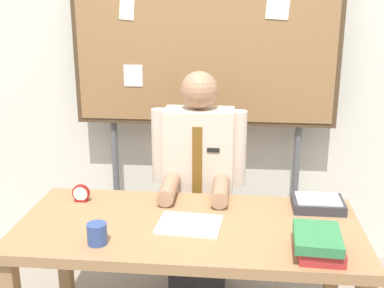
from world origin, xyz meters
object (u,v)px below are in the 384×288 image
object	(u,v)px
bulletin_board	(205,41)
person	(199,197)
desk_clock	(81,194)
book_stack	(319,243)
open_notebook	(189,224)
paper_tray	(318,203)
desk	(188,241)
coffee_mug	(97,234)

from	to	relation	value
bulletin_board	person	bearing A→B (deg)	-89.98
desk_clock	person	bearing A→B (deg)	30.40
book_stack	open_notebook	world-z (taller)	book_stack
paper_tray	bulletin_board	bearing A→B (deg)	132.31
book_stack	desk_clock	world-z (taller)	book_stack
open_notebook	desk_clock	xyz separation A→B (m)	(-0.61, 0.23, 0.04)
desk	open_notebook	world-z (taller)	open_notebook
desk	desk_clock	bearing A→B (deg)	160.60
person	open_notebook	size ratio (longest dim) A/B	4.72
book_stack	open_notebook	bearing A→B (deg)	159.35
coffee_mug	open_notebook	bearing A→B (deg)	29.56
coffee_mug	book_stack	bearing A→B (deg)	0.18
person	bulletin_board	bearing A→B (deg)	90.02
bulletin_board	desk	bearing A→B (deg)	-89.99
person	bulletin_board	size ratio (longest dim) A/B	0.66
person	book_stack	size ratio (longest dim) A/B	5.18
open_notebook	desk_clock	bearing A→B (deg)	159.13
bulletin_board	open_notebook	bearing A→B (deg)	-89.60
person	paper_tray	bearing A→B (deg)	-26.36
desk	bulletin_board	bearing A→B (deg)	90.01
desk	bulletin_board	world-z (taller)	bulletin_board
desk	open_notebook	bearing A→B (deg)	-71.42
desk	book_stack	world-z (taller)	book_stack
person	open_notebook	world-z (taller)	person
desk	person	world-z (taller)	person
person	open_notebook	distance (m)	0.59
book_stack	coffee_mug	size ratio (longest dim) A/B	2.83
bulletin_board	desk_clock	world-z (taller)	bulletin_board
desk	paper_tray	size ratio (longest dim) A/B	6.35
person	paper_tray	xyz separation A→B (m)	(0.65, -0.32, 0.12)
desk	bulletin_board	distance (m)	1.30
coffee_mug	paper_tray	distance (m)	1.13
bulletin_board	desk_clock	distance (m)	1.21
desk	open_notebook	distance (m)	0.10
open_notebook	coffee_mug	distance (m)	0.45
open_notebook	person	bearing A→B (deg)	90.66
coffee_mug	paper_tray	world-z (taller)	coffee_mug
bulletin_board	desk_clock	bearing A→B (deg)	-128.97
desk	bulletin_board	size ratio (longest dim) A/B	0.78
desk_clock	bulletin_board	bearing A→B (deg)	51.03
bulletin_board	coffee_mug	xyz separation A→B (m)	(-0.38, -1.19, -0.74)
desk	paper_tray	bearing A→B (deg)	20.66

